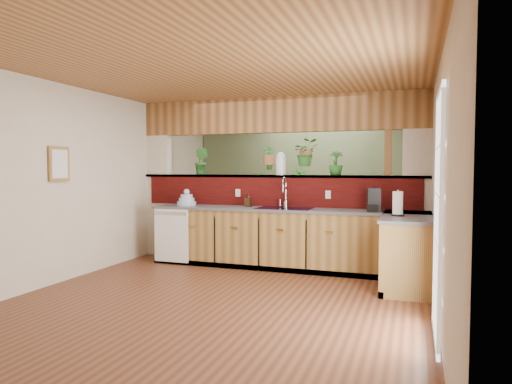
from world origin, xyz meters
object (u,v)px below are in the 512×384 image
(faucet, at_px, (285,191))
(dish_stack, at_px, (187,200))
(shelving_console, at_px, (280,218))
(glass_jar, at_px, (281,164))
(soap_dispenser, at_px, (248,200))
(paper_towel, at_px, (398,204))
(coffee_maker, at_px, (374,201))

(faucet, xyz_separation_m, dish_stack, (-1.56, -0.20, -0.17))
(faucet, relative_size, shelving_console, 0.33)
(glass_jar, bearing_deg, faucet, -59.71)
(shelving_console, bearing_deg, soap_dispenser, -80.25)
(dish_stack, bearing_deg, paper_towel, -9.11)
(glass_jar, bearing_deg, dish_stack, -163.84)
(coffee_maker, height_order, shelving_console, coffee_maker)
(dish_stack, height_order, coffee_maker, coffee_maker)
(faucet, height_order, paper_towel, faucet)
(dish_stack, xyz_separation_m, coffee_maker, (2.89, -0.02, 0.07))
(faucet, relative_size, paper_towel, 1.42)
(faucet, bearing_deg, glass_jar, 120.29)
(faucet, bearing_deg, dish_stack, -172.83)
(dish_stack, bearing_deg, soap_dispenser, 7.72)
(dish_stack, xyz_separation_m, paper_towel, (3.23, -0.52, 0.07))
(faucet, bearing_deg, paper_towel, -23.22)
(soap_dispenser, height_order, coffee_maker, coffee_maker)
(faucet, distance_m, dish_stack, 1.58)
(coffee_maker, xyz_separation_m, paper_towel, (0.33, -0.50, 0.00))
(dish_stack, xyz_separation_m, soap_dispenser, (1.00, 0.14, 0.02))
(dish_stack, bearing_deg, faucet, 7.17)
(faucet, relative_size, soap_dispenser, 2.23)
(soap_dispenser, xyz_separation_m, glass_jar, (0.44, 0.28, 0.56))
(soap_dispenser, distance_m, glass_jar, 0.77)
(glass_jar, xyz_separation_m, shelving_console, (-0.56, 1.90, -1.07))
(faucet, relative_size, coffee_maker, 1.45)
(coffee_maker, relative_size, glass_jar, 0.91)
(faucet, height_order, coffee_maker, faucet)
(dish_stack, distance_m, coffee_maker, 2.89)
(faucet, height_order, dish_stack, faucet)
(paper_towel, height_order, glass_jar, glass_jar)
(coffee_maker, relative_size, shelving_console, 0.23)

